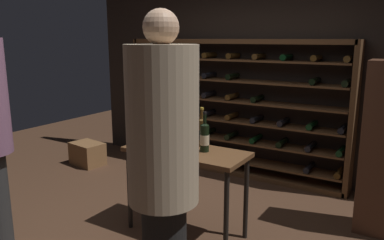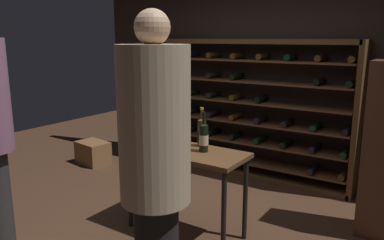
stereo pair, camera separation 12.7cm
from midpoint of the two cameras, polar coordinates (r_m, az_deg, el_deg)
ground_plane at (r=3.85m, az=-1.32°, el=-16.42°), size 10.09×10.09×0.00m
back_wall at (r=5.21m, az=11.70°, el=7.14°), size 5.41×0.10×2.82m
wine_rack at (r=5.21m, az=7.31°, el=1.76°), size 3.15×0.32×1.83m
tasting_table at (r=3.56m, az=0.03°, el=-6.09°), size 1.15×0.51×0.83m
person_guest_khaki at (r=2.30m, az=-3.96°, el=-6.28°), size 0.44×0.43×2.00m
wine_crate at (r=5.89m, az=-13.99°, el=-4.76°), size 0.52×0.41×0.33m
wine_bottle_red_label at (r=3.74m, az=-1.44°, el=-1.48°), size 0.08×0.08×0.37m
wine_bottle_black_capsule at (r=3.61m, az=2.47°, el=-1.79°), size 0.08×0.08×0.38m
wine_bottle_green_slim at (r=3.44m, az=2.83°, el=-2.56°), size 0.09×0.09×0.37m
wine_glass_stemmed_center at (r=3.41m, az=-1.21°, el=-3.48°), size 0.08×0.08×0.13m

